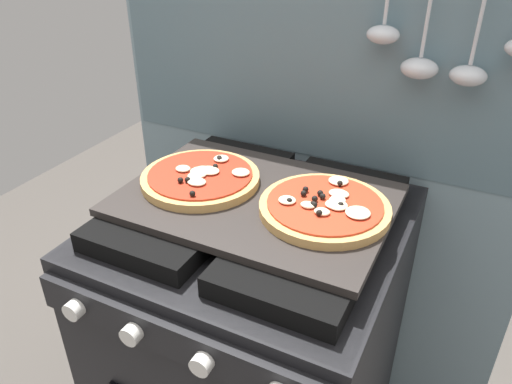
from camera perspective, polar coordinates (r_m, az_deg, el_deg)
name	(u,v)px	position (r m, az deg, el deg)	size (l,w,h in m)	color
kitchen_backsplash	(313,181)	(1.33, 6.62, 1.32)	(1.10, 0.09, 1.55)	#7A939E
stove	(256,356)	(1.30, -0.03, -18.46)	(0.60, 0.64, 0.90)	black
baking_tray	(256,200)	(1.01, 0.00, -0.89)	(0.54, 0.38, 0.02)	#2D2826
pizza_left	(201,177)	(1.06, -6.39, 1.71)	(0.25, 0.25, 0.03)	tan
pizza_right	(325,207)	(0.95, 8.00, -1.72)	(0.25, 0.25, 0.03)	tan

